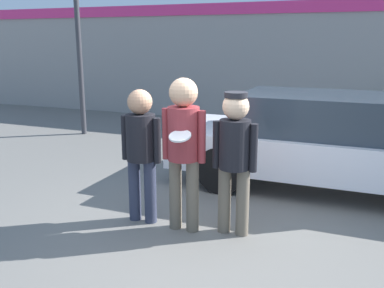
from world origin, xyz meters
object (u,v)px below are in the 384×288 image
Objects in this scene: parked_car_near at (329,141)px; person_right at (235,151)px; person_middle_with_frisbee at (184,140)px; person_left at (141,145)px.

person_right is at bearing -113.28° from parked_car_near.
person_left is at bearing 176.28° from person_middle_with_frisbee.
person_right is (1.15, 0.08, 0.02)m from person_left.
person_right reaches higher than parked_car_near.
person_right is (0.58, 0.12, -0.10)m from person_middle_with_frisbee.
person_left is at bearing -175.97° from person_right.
parked_car_near is at bearing 46.28° from person_left.
person_left is 0.59m from person_middle_with_frisbee.
person_middle_with_frisbee is at bearing -3.72° from person_left.
person_right is 2.24m from parked_car_near.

